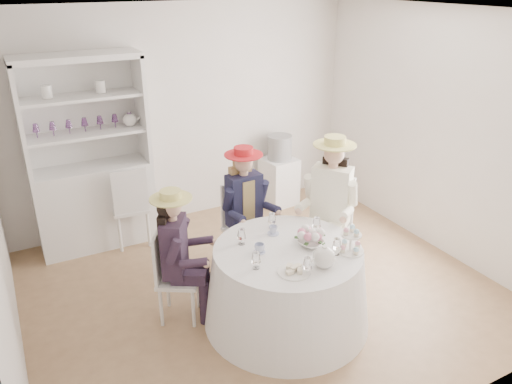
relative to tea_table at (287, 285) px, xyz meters
name	(u,v)px	position (x,y,z in m)	size (l,w,h in m)	color
ground	(261,288)	(0.03, 0.55, -0.38)	(4.50, 4.50, 0.00)	olive
ceiling	(262,11)	(0.03, 0.55, 2.32)	(4.50, 4.50, 0.00)	white
wall_back	(185,116)	(0.03, 2.55, 0.97)	(4.50, 4.50, 0.00)	silver
wall_front	(420,271)	(0.03, -1.45, 0.97)	(4.50, 4.50, 0.00)	silver
wall_right	(438,133)	(2.28, 0.55, 0.97)	(4.50, 4.50, 0.00)	silver
tea_table	(287,285)	(0.00, 0.00, 0.00)	(1.52, 1.52, 0.76)	white
hutch	(93,181)	(-1.22, 2.32, 0.41)	(1.37, 0.63, 2.23)	silver
side_table	(279,181)	(1.25, 2.27, -0.05)	(0.42, 0.42, 0.66)	silver
hatbox	(280,147)	(1.25, 2.27, 0.45)	(0.33, 0.33, 0.33)	black
guest_left	(177,249)	(-0.85, 0.51, 0.35)	(0.56, 0.51, 1.30)	silver
guest_mid	(245,203)	(0.07, 0.99, 0.41)	(0.51, 0.53, 1.39)	silver
guest_right	(330,199)	(0.83, 0.53, 0.48)	(0.65, 0.63, 1.52)	silver
spare_chair	(130,204)	(-0.88, 2.05, 0.16)	(0.45, 0.45, 1.00)	silver
teacup_a	(259,249)	(-0.25, 0.07, 0.42)	(0.09, 0.09, 0.07)	white
teacup_b	(273,231)	(0.02, 0.30, 0.42)	(0.08, 0.08, 0.07)	white
teacup_c	(308,234)	(0.28, 0.10, 0.42)	(0.08, 0.08, 0.07)	white
flower_bowl	(311,244)	(0.20, -0.06, 0.41)	(0.21, 0.21, 0.05)	white
flower_arrangement	(311,234)	(0.23, -0.02, 0.48)	(0.21, 0.20, 0.08)	pink
table_teapot	(324,257)	(0.12, -0.38, 0.47)	(0.27, 0.19, 0.20)	white
sandwich_plate	(294,271)	(-0.16, -0.35, 0.40)	(0.27, 0.27, 0.06)	white
cupcake_stand	(351,243)	(0.46, -0.29, 0.47)	(0.24, 0.24, 0.23)	white
stemware_set	(288,241)	(0.00, 0.00, 0.46)	(0.87, 0.91, 0.15)	white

